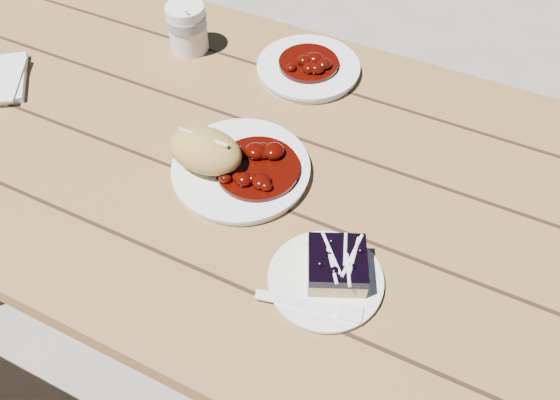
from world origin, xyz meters
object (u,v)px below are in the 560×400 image
at_px(second_plate, 308,69).
at_px(bread_roll, 205,150).
at_px(blueberry_cake, 337,265).
at_px(picnic_table, 260,215).
at_px(main_plate, 241,170).
at_px(dessert_plate, 325,280).
at_px(coffee_cup, 187,28).

bearing_deg(second_plate, bread_roll, -98.34).
relative_size(bread_roll, blueberry_cake, 1.19).
xyz_separation_m(picnic_table, bread_roll, (-0.07, -0.06, 0.21)).
xyz_separation_m(main_plate, dessert_plate, (0.22, -0.14, -0.00)).
distance_m(blueberry_cake, coffee_cup, 0.63).
bearing_deg(main_plate, picnic_table, 72.72).
height_order(coffee_cup, second_plate, coffee_cup).
bearing_deg(picnic_table, blueberry_cake, -37.07).
bearing_deg(bread_roll, dessert_plate, -23.39).
relative_size(main_plate, coffee_cup, 2.35).
bearing_deg(picnic_table, bread_roll, -138.59).
xyz_separation_m(bread_roll, dessert_plate, (0.27, -0.12, -0.05)).
xyz_separation_m(dessert_plate, coffee_cup, (-0.48, 0.40, 0.04)).
bearing_deg(dessert_plate, blueberry_cake, 56.31).
relative_size(blueberry_cake, second_plate, 0.54).
relative_size(bread_roll, second_plate, 0.65).
relative_size(picnic_table, blueberry_cake, 18.02).
bearing_deg(coffee_cup, blueberry_cake, -38.29).
bearing_deg(coffee_cup, second_plate, 8.01).
distance_m(picnic_table, coffee_cup, 0.42).
relative_size(dessert_plate, coffee_cup, 1.67).
distance_m(coffee_cup, second_plate, 0.27).
bearing_deg(main_plate, second_plate, 91.41).
relative_size(blueberry_cake, coffee_cup, 1.12).
height_order(bread_roll, blueberry_cake, bread_roll).
bearing_deg(bread_roll, main_plate, 19.98).
relative_size(picnic_table, coffee_cup, 20.10).
distance_m(dessert_plate, second_plate, 0.49).
bearing_deg(coffee_cup, bread_roll, -53.49).
relative_size(picnic_table, main_plate, 8.57).
bearing_deg(dessert_plate, second_plate, 116.84).
bearing_deg(bread_roll, coffee_cup, 126.51).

